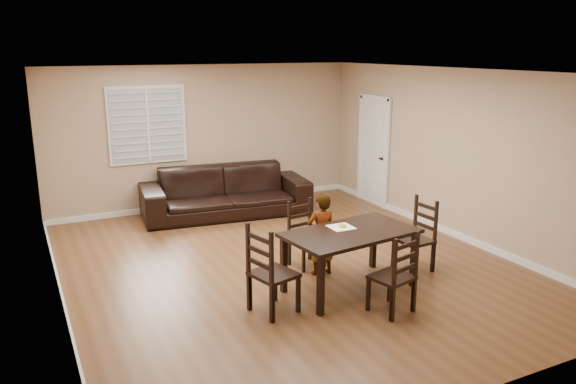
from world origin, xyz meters
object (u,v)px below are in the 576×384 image
object	(u,v)px
dining_table	(350,238)
sofa	(226,192)
chair_far	(400,279)
chair_near	(302,235)
donut	(342,225)
chair_left	(265,275)
child	(321,234)
chair_right	(421,237)

from	to	relation	value
dining_table	sofa	size ratio (longest dim) A/B	0.59
chair_far	chair_near	bearing A→B (deg)	-95.96
chair_far	donut	xyz separation A→B (m)	(-0.13, 1.05, 0.35)
donut	chair_left	bearing A→B (deg)	-163.84
child	donut	xyz separation A→B (m)	(0.07, -0.41, 0.24)
chair_right	donut	bearing A→B (deg)	-95.28
chair_left	child	world-z (taller)	child
chair_near	donut	xyz separation A→B (m)	(0.13, -0.85, 0.38)
chair_near	sofa	distance (m)	2.77
chair_far	chair_right	xyz separation A→B (m)	(1.13, 1.02, 0.01)
dining_table	chair_far	size ratio (longest dim) A/B	1.78
dining_table	donut	size ratio (longest dim) A/B	16.62
child	sofa	world-z (taller)	child
child	chair_right	bearing A→B (deg)	167.58
dining_table	chair_left	size ratio (longest dim) A/B	1.63
chair_far	donut	world-z (taller)	chair_far
chair_right	donut	size ratio (longest dim) A/B	9.55
child	donut	size ratio (longest dim) A/B	10.61
chair_far	donut	bearing A→B (deg)	-96.83
chair_far	child	world-z (taller)	child
chair_right	donut	world-z (taller)	chair_right
dining_table	chair_far	world-z (taller)	chair_far
chair_far	child	xyz separation A→B (m)	(-0.20, 1.46, 0.11)
chair_near	child	size ratio (longest dim) A/B	0.83
dining_table	chair_right	distance (m)	1.28
chair_far	chair_left	size ratio (longest dim) A/B	0.92
donut	sofa	world-z (taller)	sofa
chair_left	chair_right	xyz separation A→B (m)	(2.51, 0.33, -0.03)
donut	sofa	xyz separation A→B (m)	(-0.26, 3.62, -0.36)
donut	chair_far	bearing A→B (deg)	-83.21
chair_near	chair_far	xyz separation A→B (m)	(0.26, -1.91, 0.02)
donut	sofa	distance (m)	3.64
chair_far	chair_right	bearing A→B (deg)	-151.65
chair_left	child	bearing A→B (deg)	-71.60
chair_near	child	world-z (taller)	child
chair_left	donut	world-z (taller)	chair_left
chair_left	donut	bearing A→B (deg)	-88.59
chair_right	sofa	size ratio (longest dim) A/B	0.34
chair_far	child	distance (m)	1.48
dining_table	chair_near	bearing A→B (deg)	90.15
child	donut	distance (m)	0.48
dining_table	chair_right	size ratio (longest dim) A/B	1.74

